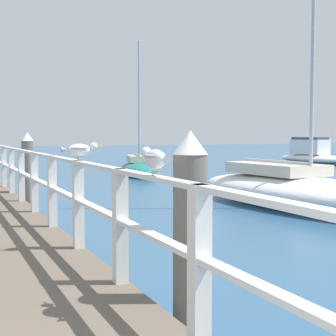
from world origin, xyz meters
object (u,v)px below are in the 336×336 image
object	(u,v)px
dock_piling_near	(190,246)
boat_1	(314,155)
boat_0	(139,167)
seagull_foreground	(155,158)
seagull_background	(80,149)
dock_piling_far	(28,173)
boat_4	(298,189)

from	to	relation	value
dock_piling_near	boat_1	world-z (taller)	dock_piling_near
boat_1	boat_0	bearing A→B (deg)	-168.88
seagull_foreground	boat_1	xyz separation A→B (m)	(20.45, 22.93, -1.17)
seagull_foreground	boat_0	distance (m)	20.24
boat_0	boat_1	bearing A→B (deg)	-150.80
seagull_foreground	boat_1	distance (m)	30.75
seagull_background	seagull_foreground	bearing A→B (deg)	4.69
dock_piling_near	seagull_foreground	xyz separation A→B (m)	(-0.38, -0.17, 0.75)
seagull_foreground	boat_0	world-z (taller)	boat_0
dock_piling_far	boat_4	xyz separation A→B (m)	(6.76, -1.45, -0.52)
dock_piling_near	dock_piling_far	distance (m)	8.72
seagull_background	boat_1	world-z (taller)	seagull_background
seagull_background	boat_0	bearing A→B (deg)	162.24
dock_piling_far	seagull_background	size ratio (longest dim) A/B	4.08
seagull_background	boat_1	size ratio (longest dim) A/B	0.07
dock_piling_near	boat_0	world-z (taller)	boat_0
seagull_background	boat_1	xyz separation A→B (m)	(20.45, 20.56, -1.17)
seagull_foreground	boat_1	bearing A→B (deg)	45.82
boat_1	boat_4	world-z (taller)	boat_4
dock_piling_far	boat_0	bearing A→B (deg)	56.93
dock_piling_far	seagull_background	distance (m)	6.58
boat_1	dock_piling_far	bearing A→B (deg)	-150.25
dock_piling_far	boat_0	world-z (taller)	boat_0
dock_piling_far	seagull_foreground	xyz separation A→B (m)	(-0.38, -8.89, 0.75)
boat_1	seagull_foreground	bearing A→B (deg)	-136.96
seagull_foreground	seagull_background	xyz separation A→B (m)	(0.01, 2.37, 0.00)
seagull_background	boat_4	world-z (taller)	boat_4
boat_4	seagull_foreground	bearing A→B (deg)	41.27
seagull_foreground	seagull_background	world-z (taller)	same
boat_0	seagull_background	bearing A→B (deg)	80.19
seagull_foreground	boat_4	xyz separation A→B (m)	(7.14, 7.44, -1.27)
dock_piling_far	boat_1	bearing A→B (deg)	34.97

